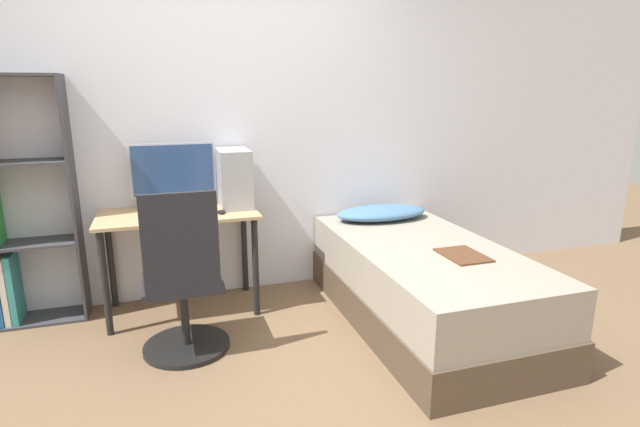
# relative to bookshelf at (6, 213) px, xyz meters

# --- Properties ---
(ground_plane) EXTENTS (14.00, 14.00, 0.00)m
(ground_plane) POSITION_rel_bookshelf_xyz_m (1.45, -1.38, -0.77)
(ground_plane) COLOR brown
(wall_back) EXTENTS (8.00, 0.05, 2.50)m
(wall_back) POSITION_rel_bookshelf_xyz_m (1.45, 0.16, 0.48)
(wall_back) COLOR silver
(wall_back) RESTS_ON ground_plane
(desk) EXTENTS (1.06, 0.56, 0.72)m
(desk) POSITION_rel_bookshelf_xyz_m (1.07, -0.15, -0.16)
(desk) COLOR tan
(desk) RESTS_ON ground_plane
(bookshelf) EXTENTS (0.61, 0.27, 1.64)m
(bookshelf) POSITION_rel_bookshelf_xyz_m (0.00, 0.00, 0.00)
(bookshelf) COLOR #38383D
(bookshelf) RESTS_ON ground_plane
(office_chair) EXTENTS (0.52, 0.52, 1.02)m
(office_chair) POSITION_rel_bookshelf_xyz_m (1.05, -0.78, -0.38)
(office_chair) COLOR black
(office_chair) RESTS_ON ground_plane
(bed) EXTENTS (0.98, 1.92, 0.55)m
(bed) POSITION_rel_bookshelf_xyz_m (2.61, -0.82, -0.50)
(bed) COLOR #4C3D2D
(bed) RESTS_ON ground_plane
(pillow) EXTENTS (0.74, 0.36, 0.11)m
(pillow) POSITION_rel_bookshelf_xyz_m (2.61, -0.13, -0.17)
(pillow) COLOR teal
(pillow) RESTS_ON bed
(magazine) EXTENTS (0.24, 0.32, 0.01)m
(magazine) POSITION_rel_bookshelf_xyz_m (2.72, -1.09, -0.22)
(magazine) COLOR #56331E
(magazine) RESTS_ON bed
(monitor) EXTENTS (0.58, 0.19, 0.46)m
(monitor) POSITION_rel_bookshelf_xyz_m (1.06, 0.02, 0.21)
(monitor) COLOR #B7B7BC
(monitor) RESTS_ON desk
(keyboard) EXTENTS (0.41, 0.13, 0.02)m
(keyboard) POSITION_rel_bookshelf_xyz_m (1.09, -0.26, -0.03)
(keyboard) COLOR #33477A
(keyboard) RESTS_ON desk
(pc_tower) EXTENTS (0.22, 0.37, 0.41)m
(pc_tower) POSITION_rel_bookshelf_xyz_m (1.47, -0.07, 0.16)
(pc_tower) COLOR #99999E
(pc_tower) RESTS_ON desk
(mouse) EXTENTS (0.06, 0.09, 0.02)m
(mouse) POSITION_rel_bookshelf_xyz_m (1.35, -0.26, -0.03)
(mouse) COLOR black
(mouse) RESTS_ON desk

